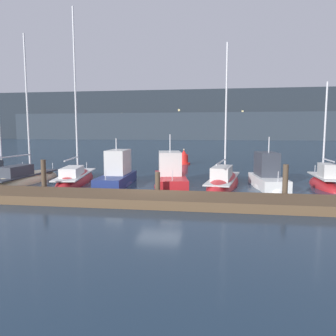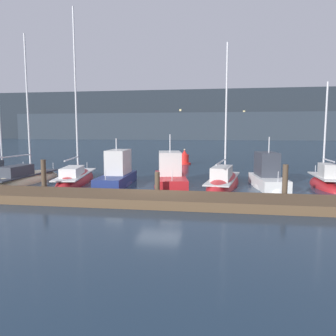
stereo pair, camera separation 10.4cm
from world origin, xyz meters
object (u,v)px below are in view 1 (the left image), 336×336
(sailboat_berth_8, at_px, (324,184))
(motorboat_berth_4, at_px, (117,178))
(sailboat_berth_6, at_px, (223,184))
(sailboat_berth_2, at_px, (25,181))
(motorboat_berth_7, at_px, (268,182))
(motorboat_berth_5, at_px, (170,180))
(sailboat_berth_3, at_px, (76,181))
(channel_buoy, at_px, (184,159))

(sailboat_berth_8, bearing_deg, motorboat_berth_4, -174.64)
(motorboat_berth_4, distance_m, sailboat_berth_6, 7.25)
(sailboat_berth_2, bearing_deg, motorboat_berth_7, 2.57)
(sailboat_berth_2, bearing_deg, motorboat_berth_5, 0.24)
(sailboat_berth_3, distance_m, motorboat_berth_5, 6.98)
(sailboat_berth_8, height_order, channel_buoy, sailboat_berth_8)
(sailboat_berth_6, distance_m, motorboat_berth_7, 2.88)
(sailboat_berth_6, xyz_separation_m, sailboat_berth_8, (6.55, 0.43, 0.07))
(sailboat_berth_2, relative_size, sailboat_berth_3, 0.85)
(sailboat_berth_3, bearing_deg, sailboat_berth_6, 1.82)
(motorboat_berth_4, bearing_deg, sailboat_berth_2, -177.65)
(motorboat_berth_4, height_order, sailboat_berth_8, sailboat_berth_8)
(motorboat_berth_4, relative_size, sailboat_berth_8, 0.78)
(channel_buoy, bearing_deg, motorboat_berth_4, -102.06)
(sailboat_berth_6, bearing_deg, channel_buoy, 106.99)
(sailboat_berth_3, bearing_deg, motorboat_berth_4, -9.29)
(motorboat_berth_4, height_order, motorboat_berth_7, motorboat_berth_7)
(motorboat_berth_7, bearing_deg, sailboat_berth_3, 179.78)
(sailboat_berth_2, distance_m, sailboat_berth_8, 20.49)
(motorboat_berth_4, height_order, sailboat_berth_6, sailboat_berth_6)
(sailboat_berth_8, bearing_deg, sailboat_berth_3, -177.43)
(sailboat_berth_3, relative_size, motorboat_berth_4, 2.27)
(motorboat_berth_5, relative_size, sailboat_berth_6, 0.59)
(sailboat_berth_6, relative_size, channel_buoy, 6.12)
(sailboat_berth_2, height_order, sailboat_berth_6, sailboat_berth_2)
(sailboat_berth_2, height_order, channel_buoy, sailboat_berth_2)
(sailboat_berth_3, distance_m, channel_buoy, 15.20)
(sailboat_berth_3, bearing_deg, channel_buoy, 65.53)
(sailboat_berth_3, xyz_separation_m, sailboat_berth_6, (10.41, 0.33, 0.01))
(sailboat_berth_2, bearing_deg, sailboat_berth_6, 4.67)
(channel_buoy, bearing_deg, sailboat_berth_8, -50.75)
(motorboat_berth_4, relative_size, channel_buoy, 3.41)
(motorboat_berth_4, xyz_separation_m, motorboat_berth_7, (10.03, 0.48, -0.07))
(channel_buoy, bearing_deg, sailboat_berth_6, -73.01)
(sailboat_berth_3, distance_m, sailboat_berth_8, 16.99)
(motorboat_berth_5, bearing_deg, motorboat_berth_7, 6.39)
(sailboat_berth_2, distance_m, motorboat_berth_7, 16.73)
(sailboat_berth_8, bearing_deg, motorboat_berth_5, -171.38)
(sailboat_berth_6, bearing_deg, sailboat_berth_3, -178.18)
(sailboat_berth_3, height_order, motorboat_berth_7, sailboat_berth_3)
(sailboat_berth_2, bearing_deg, sailboat_berth_3, 13.05)
(sailboat_berth_3, distance_m, sailboat_berth_6, 10.42)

